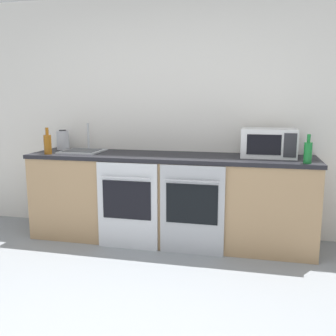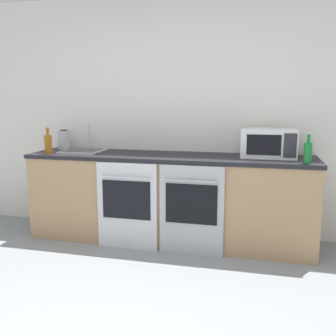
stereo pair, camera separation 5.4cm
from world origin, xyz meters
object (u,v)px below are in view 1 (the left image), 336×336
bottle_green (308,152)px  sink (83,150)px  microwave (268,143)px  bottle_amber (48,144)px  kettle (63,140)px  oven_left (127,206)px  oven_right (192,210)px

bottle_green → sink: 2.33m
microwave → bottle_amber: (-2.25, -0.30, -0.03)m
bottle_green → kettle: bearing=171.2°
oven_left → oven_right: 0.65m
bottle_green → oven_right: bearing=-174.3°
bottle_green → sink: bearing=173.3°
oven_left → microwave: bearing=17.4°
microwave → bottle_amber: bearing=-172.4°
bottle_amber → sink: (0.27, 0.25, -0.09)m
sink → bottle_green: bearing=-6.7°
kettle → sink: size_ratio=0.53×
bottle_amber → kettle: bearing=94.7°
oven_right → microwave: size_ratio=1.65×
oven_left → oven_right: size_ratio=1.00×
bottle_green → oven_left: bearing=-176.5°
sink → oven_right: bearing=-16.2°
oven_left → microwave: size_ratio=1.65×
microwave → kettle: (-2.28, 0.08, -0.03)m
oven_left → kettle: 1.22m
oven_left → bottle_amber: 1.09m
bottle_green → kettle: 2.64m
oven_left → bottle_amber: bottle_amber is taller
oven_left → bottle_amber: size_ratio=3.13×
microwave → sink: size_ratio=1.23×
oven_right → microwave: 1.02m
oven_right → kettle: bearing=162.4°
microwave → oven_left: bearing=-162.6°
oven_left → sink: bearing=149.6°
oven_left → bottle_amber: (-0.91, 0.12, 0.58)m
microwave → sink: 1.98m
oven_right → kettle: kettle is taller
oven_left → kettle: size_ratio=3.84×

